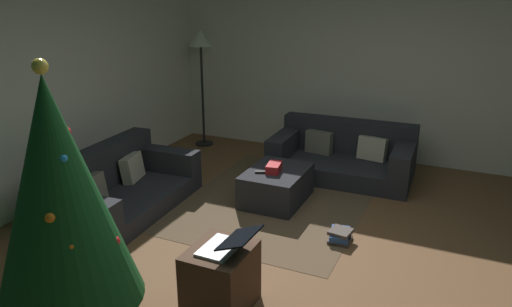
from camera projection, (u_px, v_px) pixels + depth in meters
The scene contains 14 objects.
ground_plane at pixel (305, 260), 4.32m from camera, with size 6.40×6.40×0.00m, color brown.
rear_partition at pixel (32, 90), 5.13m from camera, with size 6.40×0.12×2.60m, color silver.
corner_partition at pixel (382, 68), 6.61m from camera, with size 0.12×6.40×2.60m, color silver.
couch_left at pixel (117, 187), 5.28m from camera, with size 1.84×1.04×0.68m.
couch_right at pixel (343, 156), 6.27m from camera, with size 1.02×1.80×0.68m.
ottoman at pixel (276, 186), 5.49m from camera, with size 0.85×0.63×0.38m, color #26262B.
gift_box at pixel (274, 167), 5.38m from camera, with size 0.26×0.14×0.09m, color red.
tv_remote at pixel (262, 172), 5.35m from camera, with size 0.05×0.16×0.02m, color black.
christmas_tree at pixel (59, 195), 3.18m from camera, with size 1.01×1.01×1.93m.
side_table at pixel (221, 279), 3.60m from camera, with size 0.52×0.44×0.51m, color #4C3323.
laptop at pixel (227, 244), 3.48m from camera, with size 0.36×0.41×0.18m.
book_stack at pixel (340, 235), 4.65m from camera, with size 0.32×0.24×0.12m.
corner_lamp at pixel (201, 47), 7.11m from camera, with size 0.36×0.36×1.78m.
area_rug at pixel (276, 200), 5.55m from camera, with size 2.60×2.00×0.01m, color brown.
Camera 1 is at (-3.62, -1.16, 2.32)m, focal length 33.50 mm.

